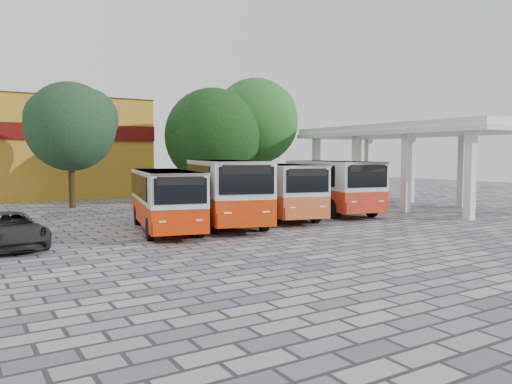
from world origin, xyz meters
TOP-DOWN VIEW (x-y plane):
  - ground at (0.00, 0.00)m, footprint 90.00×90.00m
  - terminal_shelter at (10.50, 4.00)m, footprint 6.80×15.80m
  - shophouse_block at (-11.00, 25.99)m, footprint 20.40×10.40m
  - bus_far_left at (-7.28, 2.28)m, footprint 3.88×7.97m
  - bus_centre_left at (-3.90, 2.88)m, footprint 5.00×9.30m
  - bus_centre_right at (-0.32, 3.64)m, footprint 4.20×8.55m
  - bus_far_right at (3.89, 4.04)m, footprint 4.60×9.01m
  - tree_left at (-8.75, 14.88)m, footprint 6.01×5.73m
  - tree_middle at (0.93, 13.77)m, footprint 7.33×6.98m
  - tree_right at (4.83, 14.17)m, footprint 6.95×6.62m
  - parked_car at (-13.78, 1.40)m, footprint 2.62×4.85m

SIDE VIEW (x-z plane):
  - ground at x=0.00m, z-range 0.00..0.00m
  - parked_car at x=-13.78m, z-range 0.00..1.29m
  - bus_far_left at x=-7.28m, z-range 0.22..2.95m
  - bus_centre_right at x=-0.32m, z-range 0.23..3.17m
  - bus_far_right at x=3.89m, z-range 0.24..3.32m
  - bus_centre_left at x=-3.90m, z-range 0.25..3.41m
  - shophouse_block at x=-11.00m, z-range 0.01..8.31m
  - terminal_shelter at x=10.50m, z-range 2.21..7.61m
  - tree_middle at x=0.93m, z-range 0.89..9.20m
  - tree_left at x=-8.75m, z-range 1.40..9.54m
  - tree_right at x=4.83m, z-range 1.59..10.95m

